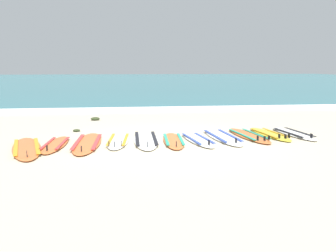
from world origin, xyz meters
name	(u,v)px	position (x,y,z in m)	size (l,w,h in m)	color
ground_plane	(171,141)	(0.00, 0.00, 0.00)	(80.00, 80.00, 0.00)	#C1B599
sea	(134,81)	(0.00, 35.54, 0.05)	(80.00, 60.00, 0.10)	teal
wave_foam_strip	(152,110)	(0.00, 6.09, 0.06)	(80.00, 1.10, 0.11)	white
surfboard_0	(27,148)	(-3.34, -0.53, 0.04)	(1.23, 2.54, 0.18)	orange
surfboard_1	(55,144)	(-2.77, -0.23, 0.04)	(0.57, 1.95, 0.18)	orange
surfboard_2	(87,143)	(-2.04, -0.15, 0.04)	(0.69, 2.52, 0.18)	orange
surfboard_3	(118,141)	(-1.31, 0.02, 0.04)	(0.65, 2.04, 0.18)	white
surfboard_4	(146,140)	(-0.62, 0.08, 0.04)	(0.64, 2.42, 0.18)	white
surfboard_5	(173,140)	(0.05, -0.12, 0.04)	(0.60, 2.02, 0.18)	orange
surfboard_6	(198,140)	(0.67, -0.10, 0.04)	(0.76, 2.01, 0.18)	silver
surfboard_7	(222,137)	(1.38, 0.19, 0.04)	(0.79, 2.37, 0.18)	white
surfboard_8	(249,135)	(2.12, 0.29, 0.04)	(0.80, 2.25, 0.18)	orange
surfboard_9	(269,134)	(2.75, 0.39, 0.04)	(0.73, 2.04, 0.18)	yellow
surfboard_10	(294,134)	(3.43, 0.39, 0.04)	(0.72, 2.05, 0.18)	white
seaweed_clump_near_shoreline	(95,119)	(-2.15, 3.72, 0.05)	(0.31, 0.25, 0.11)	#2D381E
seaweed_clump_mid_sand	(77,130)	(-2.51, 1.59, 0.04)	(0.21, 0.16, 0.07)	#2D381E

